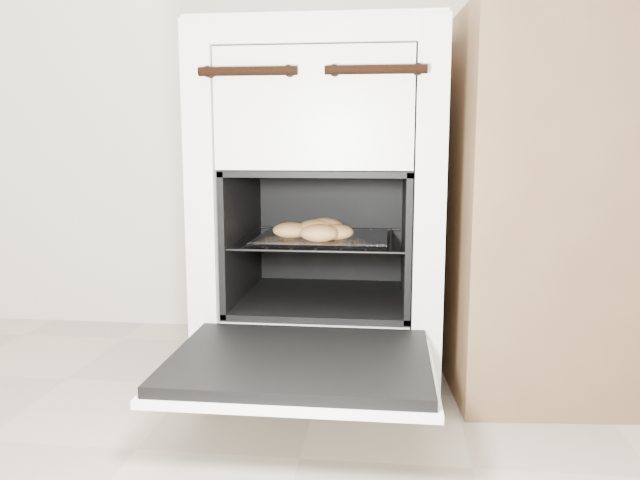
% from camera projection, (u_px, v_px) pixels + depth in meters
% --- Properties ---
extents(stove, '(0.57, 0.63, 0.87)m').
position_uv_depth(stove, '(326.00, 214.00, 1.64)').
color(stove, white).
rests_on(stove, ground).
extents(oven_door, '(0.51, 0.40, 0.04)m').
position_uv_depth(oven_door, '(300.00, 364.00, 1.20)').
color(oven_door, black).
rests_on(oven_door, stove).
extents(oven_rack, '(0.42, 0.40, 0.01)m').
position_uv_depth(oven_rack, '(323.00, 239.00, 1.58)').
color(oven_rack, black).
rests_on(oven_rack, stove).
extents(foil_sheet, '(0.32, 0.29, 0.01)m').
position_uv_depth(foil_sheet, '(323.00, 238.00, 1.56)').
color(foil_sheet, white).
rests_on(foil_sheet, oven_rack).
extents(baked_rolls, '(0.23, 0.21, 0.05)m').
position_uv_depth(baked_rolls, '(318.00, 230.00, 1.53)').
color(baked_rolls, tan).
rests_on(baked_rolls, foil_sheet).
extents(counter, '(0.96, 0.68, 0.92)m').
position_uv_depth(counter, '(628.00, 203.00, 1.60)').
color(counter, brown).
rests_on(counter, ground).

